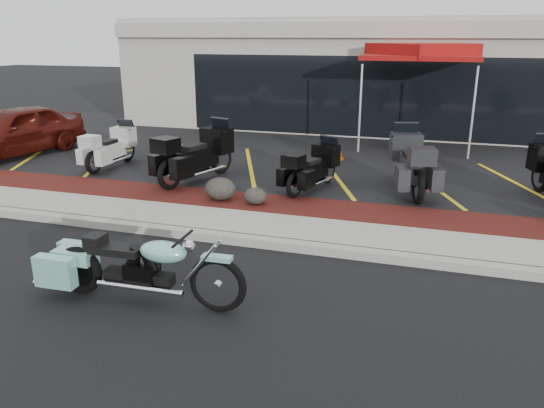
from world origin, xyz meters
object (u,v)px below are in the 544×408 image
(traffic_cone, at_px, (339,152))
(hero_cruiser, at_px, (218,276))
(touring_white, at_px, (127,141))
(popup_canopy, at_px, (422,53))
(parked_car, at_px, (14,131))

(traffic_cone, bearing_deg, hero_cruiser, -90.01)
(touring_white, bearing_deg, popup_canopy, -55.48)
(hero_cruiser, bearing_deg, popup_canopy, 78.54)
(touring_white, xyz_separation_m, popup_canopy, (7.35, 4.63, 2.20))
(parked_car, bearing_deg, touring_white, 15.00)
(parked_car, distance_m, popup_canopy, 12.06)
(touring_white, height_order, parked_car, parked_car)
(parked_car, bearing_deg, hero_cruiser, -24.78)
(touring_white, distance_m, traffic_cone, 5.80)
(hero_cruiser, xyz_separation_m, touring_white, (-5.44, 6.63, 0.21))
(hero_cruiser, distance_m, touring_white, 8.58)
(traffic_cone, bearing_deg, touring_white, -160.04)
(traffic_cone, bearing_deg, parked_car, -165.96)
(popup_canopy, bearing_deg, touring_white, -170.13)
(popup_canopy, bearing_deg, traffic_cone, -148.10)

